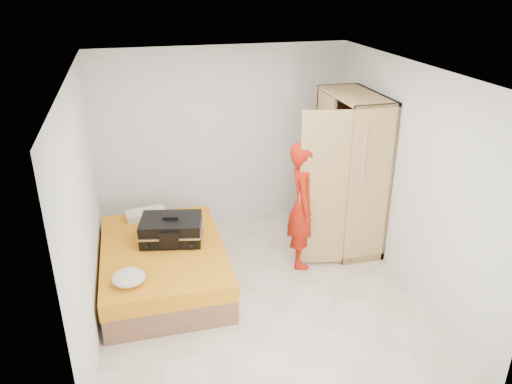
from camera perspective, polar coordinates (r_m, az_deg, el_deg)
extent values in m
plane|color=beige|center=(6.04, 0.26, -11.39)|extent=(4.00, 4.00, 0.00)
plane|color=white|center=(5.01, 0.31, 13.66)|extent=(4.00, 4.00, 0.00)
cube|color=white|center=(7.23, -3.75, 6.19)|extent=(3.60, 0.02, 2.60)
cube|color=white|center=(3.75, 8.21, -12.15)|extent=(3.60, 0.02, 2.60)
cube|color=white|center=(5.28, -18.99, -2.01)|extent=(0.02, 4.00, 2.60)
cube|color=white|center=(6.07, 16.96, 1.66)|extent=(0.02, 4.00, 2.60)
cube|color=#A06948|center=(6.23, -10.40, -8.99)|extent=(1.40, 2.00, 0.30)
cube|color=orange|center=(6.10, -10.57, -7.01)|extent=(1.42, 2.02, 0.20)
cube|color=tan|center=(6.87, 12.77, 2.48)|extent=(0.04, 1.20, 2.10)
cube|color=tan|center=(6.28, 12.88, 0.39)|extent=(0.58, 0.04, 2.10)
cube|color=tan|center=(7.25, 8.84, 3.93)|extent=(0.58, 0.04, 2.10)
cube|color=tan|center=(6.46, 11.42, 10.81)|extent=(0.58, 1.20, 0.04)
cube|color=tan|center=(7.18, 10.11, -5.15)|extent=(0.58, 1.20, 0.10)
cube|color=tan|center=(6.91, 7.66, 2.99)|extent=(0.04, 0.59, 2.00)
cube|color=tan|center=(6.11, 7.71, 0.13)|extent=(0.59, 0.15, 2.00)
cylinder|color=#B2B2B7|center=(6.50, 11.30, 9.44)|extent=(0.02, 1.10, 0.02)
imported|color=red|center=(6.25, 5.45, -1.52)|extent=(0.57, 0.69, 1.64)
cube|color=black|center=(6.12, -9.65, -4.23)|extent=(0.80, 0.64, 0.29)
cube|color=black|center=(6.04, -9.75, -2.90)|extent=(0.19, 0.09, 0.03)
ellipsoid|color=white|center=(5.44, -14.35, -9.47)|extent=(0.35, 0.35, 0.13)
cube|color=white|center=(6.78, -12.48, -2.47)|extent=(0.55, 0.34, 0.09)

